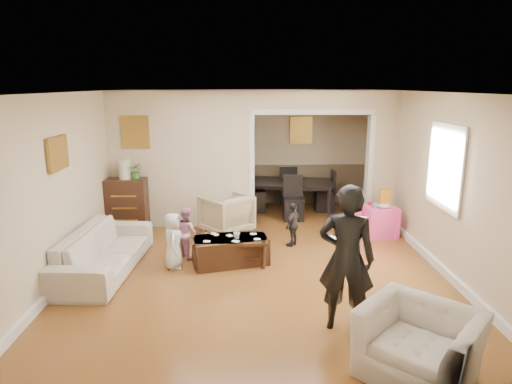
{
  "coord_description": "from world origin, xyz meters",
  "views": [
    {
      "loc": [
        -0.19,
        -6.68,
        2.71
      ],
      "look_at": [
        0.0,
        0.2,
        1.05
      ],
      "focal_mm": 31.4,
      "sensor_mm": 36.0,
      "label": 1
    }
  ],
  "objects_px": {
    "dining_table": "(290,196)",
    "adult_person": "(346,259)",
    "child_kneel_b": "(187,232)",
    "child_toddler": "(293,225)",
    "sofa": "(104,251)",
    "child_kneel_a": "(173,241)",
    "armchair_back": "(226,214)",
    "dresser": "(127,205)",
    "armchair_front": "(419,343)",
    "coffee_table": "(230,250)",
    "table_lamp": "(125,169)",
    "cyan_cup": "(375,205)",
    "play_table": "(379,221)",
    "coffee_cup": "(237,236)"
  },
  "relations": [
    {
      "from": "dining_table",
      "to": "adult_person",
      "type": "height_order",
      "value": "adult_person"
    },
    {
      "from": "child_kneel_b",
      "to": "child_toddler",
      "type": "height_order",
      "value": "child_kneel_b"
    },
    {
      "from": "sofa",
      "to": "child_kneel_a",
      "type": "bearing_deg",
      "value": -81.16
    },
    {
      "from": "armchair_back",
      "to": "child_toddler",
      "type": "distance_m",
      "value": 1.38
    },
    {
      "from": "dresser",
      "to": "child_kneel_b",
      "type": "relative_size",
      "value": 1.24
    },
    {
      "from": "dining_table",
      "to": "child_toddler",
      "type": "relative_size",
      "value": 2.45
    },
    {
      "from": "child_kneel_b",
      "to": "armchair_front",
      "type": "bearing_deg",
      "value": -175.23
    },
    {
      "from": "dresser",
      "to": "child_toddler",
      "type": "xyz_separation_m",
      "value": [
        3.02,
        -0.88,
        -0.13
      ]
    },
    {
      "from": "dining_table",
      "to": "coffee_table",
      "type": "bearing_deg",
      "value": -103.12
    },
    {
      "from": "dining_table",
      "to": "adult_person",
      "type": "relative_size",
      "value": 1.09
    },
    {
      "from": "table_lamp",
      "to": "child_kneel_b",
      "type": "height_order",
      "value": "table_lamp"
    },
    {
      "from": "dining_table",
      "to": "child_toddler",
      "type": "xyz_separation_m",
      "value": [
        -0.17,
        -2.18,
        0.05
      ]
    },
    {
      "from": "cyan_cup",
      "to": "child_toddler",
      "type": "bearing_deg",
      "value": -163.15
    },
    {
      "from": "dresser",
      "to": "table_lamp",
      "type": "bearing_deg",
      "value": 0.0
    },
    {
      "from": "armchair_front",
      "to": "cyan_cup",
      "type": "bearing_deg",
      "value": 122.46
    },
    {
      "from": "coffee_table",
      "to": "child_kneel_b",
      "type": "bearing_deg",
      "value": 156.8
    },
    {
      "from": "dresser",
      "to": "dining_table",
      "type": "bearing_deg",
      "value": 22.2
    },
    {
      "from": "armchair_front",
      "to": "table_lamp",
      "type": "xyz_separation_m",
      "value": [
        -3.83,
        4.42,
        0.86
      ]
    },
    {
      "from": "sofa",
      "to": "cyan_cup",
      "type": "distance_m",
      "value": 4.67
    },
    {
      "from": "armchair_back",
      "to": "armchair_front",
      "type": "relative_size",
      "value": 0.78
    },
    {
      "from": "armchair_back",
      "to": "adult_person",
      "type": "relative_size",
      "value": 0.47
    },
    {
      "from": "sofa",
      "to": "armchair_front",
      "type": "relative_size",
      "value": 2.13
    },
    {
      "from": "table_lamp",
      "to": "dining_table",
      "type": "height_order",
      "value": "table_lamp"
    },
    {
      "from": "coffee_table",
      "to": "play_table",
      "type": "distance_m",
      "value": 2.96
    },
    {
      "from": "play_table",
      "to": "child_kneel_b",
      "type": "height_order",
      "value": "child_kneel_b"
    },
    {
      "from": "dining_table",
      "to": "child_kneel_b",
      "type": "bearing_deg",
      "value": -116.63
    },
    {
      "from": "sofa",
      "to": "child_toddler",
      "type": "bearing_deg",
      "value": -67.39
    },
    {
      "from": "sofa",
      "to": "coffee_cup",
      "type": "xyz_separation_m",
      "value": [
        1.95,
        0.19,
        0.15
      ]
    },
    {
      "from": "play_table",
      "to": "adult_person",
      "type": "bearing_deg",
      "value": -112.72
    },
    {
      "from": "play_table",
      "to": "armchair_back",
      "type": "bearing_deg",
      "value": 175.51
    },
    {
      "from": "cyan_cup",
      "to": "child_kneel_a",
      "type": "height_order",
      "value": "child_kneel_a"
    },
    {
      "from": "armchair_front",
      "to": "child_kneel_b",
      "type": "distance_m",
      "value": 4.02
    },
    {
      "from": "dresser",
      "to": "child_toddler",
      "type": "bearing_deg",
      "value": -16.19
    },
    {
      "from": "child_kneel_a",
      "to": "child_toddler",
      "type": "relative_size",
      "value": 1.14
    },
    {
      "from": "play_table",
      "to": "child_kneel_b",
      "type": "xyz_separation_m",
      "value": [
        -3.38,
        -0.96,
        0.14
      ]
    },
    {
      "from": "armchair_front",
      "to": "cyan_cup",
      "type": "height_order",
      "value": "armchair_front"
    },
    {
      "from": "dresser",
      "to": "adult_person",
      "type": "relative_size",
      "value": 0.6
    },
    {
      "from": "cyan_cup",
      "to": "dresser",
      "type": "bearing_deg",
      "value": 174.79
    },
    {
      "from": "armchair_front",
      "to": "table_lamp",
      "type": "height_order",
      "value": "table_lamp"
    },
    {
      "from": "dining_table",
      "to": "child_kneel_a",
      "type": "bearing_deg",
      "value": -114.4
    },
    {
      "from": "dresser",
      "to": "adult_person",
      "type": "bearing_deg",
      "value": -47.13
    },
    {
      "from": "dining_table",
      "to": "child_kneel_b",
      "type": "height_order",
      "value": "child_kneel_b"
    },
    {
      "from": "sofa",
      "to": "armchair_front",
      "type": "xyz_separation_m",
      "value": [
        3.71,
        -2.56,
        0.01
      ]
    },
    {
      "from": "coffee_table",
      "to": "child_kneel_b",
      "type": "height_order",
      "value": "child_kneel_b"
    },
    {
      "from": "dresser",
      "to": "child_toddler",
      "type": "height_order",
      "value": "dresser"
    },
    {
      "from": "coffee_table",
      "to": "sofa",
      "type": "bearing_deg",
      "value": -172.68
    },
    {
      "from": "armchair_back",
      "to": "adult_person",
      "type": "distance_m",
      "value": 3.75
    },
    {
      "from": "coffee_table",
      "to": "dining_table",
      "type": "bearing_deg",
      "value": 67.36
    },
    {
      "from": "play_table",
      "to": "dining_table",
      "type": "distance_m",
      "value": 2.22
    },
    {
      "from": "cyan_cup",
      "to": "dining_table",
      "type": "relative_size",
      "value": 0.04
    }
  ]
}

